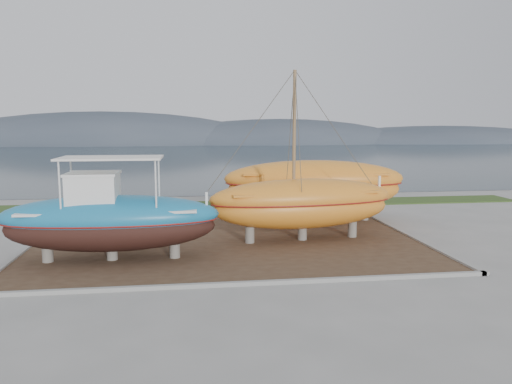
{
  "coord_description": "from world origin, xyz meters",
  "views": [
    {
      "loc": [
        -1.85,
        -18.92,
        5.66
      ],
      "look_at": [
        1.31,
        4.0,
        2.48
      ],
      "focal_mm": 35.0,
      "sensor_mm": 36.0,
      "label": 1
    }
  ],
  "objects": [
    {
      "name": "orange_sailboat",
      "position": [
        3.61,
        4.26,
        4.09
      ],
      "size": [
        9.31,
        3.6,
        8.06
      ],
      "primitive_type": null,
      "rotation": [
        0.0,
        0.0,
        0.1
      ],
      "color": "orange",
      "rests_on": "dirt_patch"
    },
    {
      "name": "dirt_patch",
      "position": [
        0.0,
        4.0,
        0.03
      ],
      "size": [
        18.0,
        12.0,
        0.06
      ],
      "primitive_type": "cube",
      "color": "#422D1E",
      "rests_on": "ground"
    },
    {
      "name": "ground",
      "position": [
        0.0,
        0.0,
        0.0
      ],
      "size": [
        140.0,
        140.0,
        0.0
      ],
      "primitive_type": "plane",
      "color": "gray",
      "rests_on": "ground"
    },
    {
      "name": "orange_bare_hull",
      "position": [
        5.39,
        8.97,
        1.77
      ],
      "size": [
        10.67,
        4.16,
        3.41
      ],
      "primitive_type": null,
      "rotation": [
        0.0,
        0.0,
        -0.1
      ],
      "color": "orange",
      "rests_on": "dirt_patch"
    },
    {
      "name": "sea",
      "position": [
        0.0,
        70.0,
        0.0
      ],
      "size": [
        260.0,
        100.0,
        0.04
      ],
      "primitive_type": null,
      "color": "#16252D",
      "rests_on": "ground"
    },
    {
      "name": "blue_caique",
      "position": [
        -5.01,
        1.82,
        2.2
      ],
      "size": [
        8.9,
        2.85,
        4.27
      ],
      "primitive_type": null,
      "rotation": [
        0.0,
        0.0,
        -0.01
      ],
      "color": "teal",
      "rests_on": "dirt_patch"
    },
    {
      "name": "curb_frame",
      "position": [
        0.0,
        4.0,
        0.07
      ],
      "size": [
        18.6,
        12.6,
        0.15
      ],
      "primitive_type": null,
      "color": "gray",
      "rests_on": "ground"
    },
    {
      "name": "grass_strip",
      "position": [
        0.0,
        15.5,
        0.04
      ],
      "size": [
        44.0,
        3.0,
        0.08
      ],
      "primitive_type": "cube",
      "color": "#284219",
      "rests_on": "ground"
    },
    {
      "name": "white_dinghy",
      "position": [
        -5.31,
        4.71,
        0.69
      ],
      "size": [
        4.49,
        2.89,
        1.26
      ],
      "primitive_type": null,
      "rotation": [
        0.0,
        0.0,
        -0.34
      ],
      "color": "white",
      "rests_on": "dirt_patch"
    },
    {
      "name": "mountain_ridge",
      "position": [
        0.0,
        125.0,
        0.0
      ],
      "size": [
        200.0,
        36.0,
        20.0
      ],
      "primitive_type": null,
      "color": "#333D49",
      "rests_on": "ground"
    }
  ]
}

